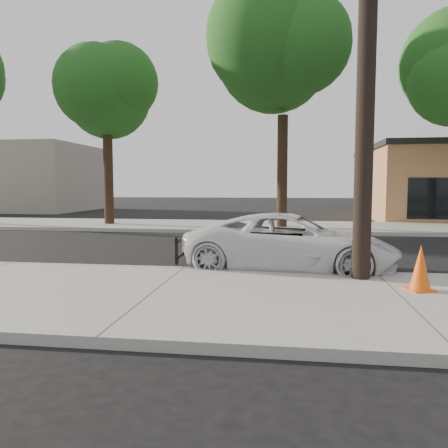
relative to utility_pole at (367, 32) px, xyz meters
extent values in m
plane|color=black|center=(-3.60, 2.70, -4.70)|extent=(120.00, 120.00, 0.00)
cube|color=gray|center=(-3.60, -1.60, -4.62)|extent=(90.00, 4.40, 0.15)
cube|color=gray|center=(-3.60, 11.20, -4.62)|extent=(90.00, 5.00, 0.15)
cube|color=#9E9B93|center=(-3.60, 0.60, -4.62)|extent=(90.00, 0.12, 0.16)
cylinder|color=black|center=(0.00, 0.00, -0.05)|extent=(0.34, 0.34, 9.00)
cylinder|color=black|center=(-9.60, 10.90, -2.42)|extent=(0.44, 0.44, 4.25)
sphere|color=#134112|center=(-9.60, 10.90, 1.10)|extent=(4.20, 4.20, 4.20)
sphere|color=#134112|center=(-9.04, 10.48, 2.22)|extent=(3.36, 3.36, 3.36)
cylinder|color=black|center=(-1.60, 10.50, -2.17)|extent=(0.44, 0.44, 4.75)
sphere|color=#134112|center=(-1.60, 10.50, 1.80)|extent=(4.80, 4.80, 4.80)
sphere|color=#134112|center=(-0.96, 10.02, 3.08)|extent=(3.84, 3.84, 3.84)
imported|color=white|center=(-1.31, 1.31, -4.05)|extent=(4.84, 2.59, 1.29)
cube|color=#E6540C|center=(0.82, -0.87, -4.54)|extent=(0.50, 0.50, 0.02)
cone|color=#E6540C|center=(0.82, -0.87, -4.16)|extent=(0.45, 0.45, 0.77)
camera|label=1|loc=(-1.43, -8.48, -2.79)|focal=35.00mm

